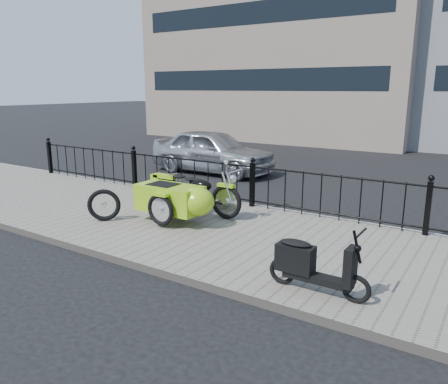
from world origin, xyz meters
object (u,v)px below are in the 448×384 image
Objects in this scene: scooter at (311,265)px; sedan_car at (212,151)px; motorcycle_sidecar at (182,198)px; spare_tire at (104,205)px.

sedan_car is at bearing 132.69° from scooter.
motorcycle_sidecar is 1.51m from spare_tire.
spare_tire is at bearing -166.09° from sedan_car.
motorcycle_sidecar reaches higher than scooter.
scooter is at bearing -137.19° from sedan_car.
motorcycle_sidecar is at bearing 155.65° from scooter.
spare_tire is (-1.28, -0.79, -0.16)m from motorcycle_sidecar.
scooter is 0.33× the size of sedan_car.
spare_tire is at bearing 171.61° from scooter.
sedan_car is (-5.91, 6.41, 0.22)m from scooter.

